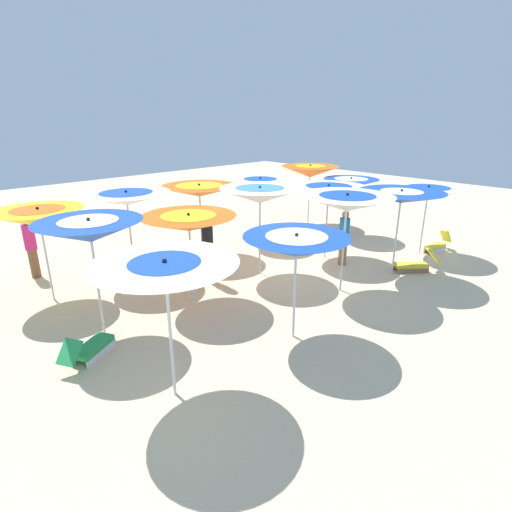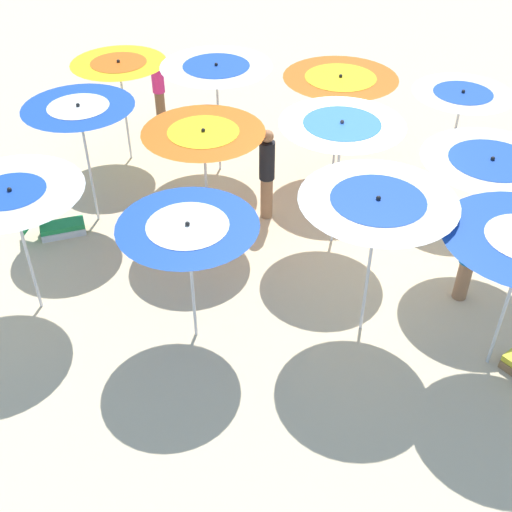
# 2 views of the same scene
# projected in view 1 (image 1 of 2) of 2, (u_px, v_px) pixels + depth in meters

# --- Properties ---
(ground) EXTENTS (40.23, 40.23, 0.04)m
(ground) POSITION_uv_depth(u_px,v_px,m) (269.00, 274.00, 11.38)
(ground) COLOR beige
(beach_umbrella_0) EXTENTS (2.17, 2.17, 2.34)m
(beach_umbrella_0) POSITION_uv_depth(u_px,v_px,m) (166.00, 276.00, 5.81)
(beach_umbrella_0) COLOR silver
(beach_umbrella_0) RESTS_ON ground
(beach_umbrella_1) EXTENTS (2.03, 2.03, 2.20)m
(beach_umbrella_1) POSITION_uv_depth(u_px,v_px,m) (296.00, 246.00, 7.52)
(beach_umbrella_1) COLOR silver
(beach_umbrella_1) RESTS_ON ground
(beach_umbrella_2) EXTENTS (2.24, 2.24, 2.52)m
(beach_umbrella_2) POSITION_uv_depth(u_px,v_px,m) (347.00, 203.00, 9.52)
(beach_umbrella_2) COLOR silver
(beach_umbrella_2) RESTS_ON ground
(beach_umbrella_3) EXTENTS (2.24, 2.24, 2.42)m
(beach_umbrella_3) POSITION_uv_depth(u_px,v_px,m) (401.00, 197.00, 10.57)
(beach_umbrella_3) COLOR silver
(beach_umbrella_3) RESTS_ON ground
(beach_umbrella_4) EXTENTS (2.06, 2.06, 2.22)m
(beach_umbrella_4) POSITION_uv_depth(u_px,v_px,m) (428.00, 193.00, 12.36)
(beach_umbrella_4) COLOR silver
(beach_umbrella_4) RESTS_ON ground
(beach_umbrella_5) EXTENTS (1.99, 1.99, 2.47)m
(beach_umbrella_5) POSITION_uv_depth(u_px,v_px,m) (90.00, 231.00, 7.51)
(beach_umbrella_5) COLOR silver
(beach_umbrella_5) RESTS_ON ground
(beach_umbrella_6) EXTENTS (2.18, 2.18, 2.18)m
(beach_umbrella_6) POSITION_uv_depth(u_px,v_px,m) (189.00, 223.00, 9.09)
(beach_umbrella_6) COLOR silver
(beach_umbrella_6) RESTS_ON ground
(beach_umbrella_7) EXTENTS (2.13, 2.13, 2.50)m
(beach_umbrella_7) POSITION_uv_depth(u_px,v_px,m) (260.00, 195.00, 10.62)
(beach_umbrella_7) COLOR silver
(beach_umbrella_7) RESTS_ON ground
(beach_umbrella_8) EXTENTS (2.24, 2.24, 2.32)m
(beach_umbrella_8) POSITION_uv_depth(u_px,v_px,m) (328.00, 192.00, 11.95)
(beach_umbrella_8) COLOR silver
(beach_umbrella_8) RESTS_ON ground
(beach_umbrella_9) EXTENTS (1.97, 1.97, 2.17)m
(beach_umbrella_9) POSITION_uv_depth(u_px,v_px,m) (351.00, 183.00, 14.24)
(beach_umbrella_9) COLOR silver
(beach_umbrella_9) RESTS_ON ground
(beach_umbrella_10) EXTENTS (1.99, 1.99, 2.31)m
(beach_umbrella_10) POSITION_uv_depth(u_px,v_px,m) (39.00, 218.00, 9.11)
(beach_umbrella_10) COLOR silver
(beach_umbrella_10) RESTS_ON ground
(beach_umbrella_11) EXTENTS (2.26, 2.26, 2.43)m
(beach_umbrella_11) POSITION_uv_depth(u_px,v_px,m) (127.00, 198.00, 10.36)
(beach_umbrella_11) COLOR silver
(beach_umbrella_11) RESTS_ON ground
(beach_umbrella_12) EXTENTS (2.30, 2.30, 2.29)m
(beach_umbrella_12) POSITION_uv_depth(u_px,v_px,m) (199.00, 191.00, 12.18)
(beach_umbrella_12) COLOR silver
(beach_umbrella_12) RESTS_ON ground
(beach_umbrella_13) EXTENTS (1.92, 1.92, 2.28)m
(beach_umbrella_13) POSITION_uv_depth(u_px,v_px,m) (260.00, 184.00, 13.56)
(beach_umbrella_13) COLOR silver
(beach_umbrella_13) RESTS_ON ground
(beach_umbrella_14) EXTENTS (2.26, 2.26, 2.41)m
(beach_umbrella_14) POSITION_uv_depth(u_px,v_px,m) (310.00, 171.00, 15.72)
(beach_umbrella_14) COLOR silver
(beach_umbrella_14) RESTS_ON ground
(lounger_0) EXTENTS (0.89, 1.19, 0.60)m
(lounger_0) POSITION_uv_depth(u_px,v_px,m) (89.00, 348.00, 7.38)
(lounger_0) COLOR silver
(lounger_0) RESTS_ON ground
(lounger_1) EXTENTS (1.10, 1.20, 0.66)m
(lounger_1) POSITION_uv_depth(u_px,v_px,m) (415.00, 264.00, 11.47)
(lounger_1) COLOR olive
(lounger_1) RESTS_ON ground
(lounger_2) EXTENTS (0.45, 1.17, 0.67)m
(lounger_2) POSITION_uv_depth(u_px,v_px,m) (437.00, 245.00, 13.14)
(lounger_2) COLOR silver
(lounger_2) RESTS_ON ground
(beachgoer_0) EXTENTS (0.30, 0.30, 1.64)m
(beachgoer_0) POSITION_uv_depth(u_px,v_px,m) (344.00, 237.00, 11.77)
(beachgoer_0) COLOR #A3704C
(beachgoer_0) RESTS_ON ground
(beachgoer_1) EXTENTS (0.30, 0.30, 1.73)m
(beachgoer_1) POSITION_uv_depth(u_px,v_px,m) (31.00, 246.00, 10.84)
(beachgoer_1) COLOR brown
(beachgoer_1) RESTS_ON ground
(beachgoer_2) EXTENTS (0.30, 0.30, 1.89)m
(beachgoer_2) POSITION_uv_depth(u_px,v_px,m) (208.00, 246.00, 10.54)
(beachgoer_2) COLOR #A3704C
(beachgoer_2) RESTS_ON ground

